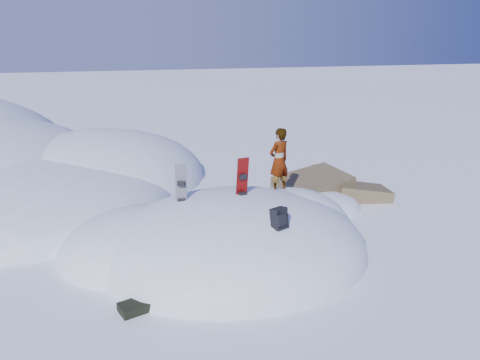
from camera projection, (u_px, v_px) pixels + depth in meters
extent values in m
plane|color=white|center=(234.00, 252.00, 12.06)|extent=(120.00, 120.00, 0.00)
ellipsoid|color=silver|center=(234.00, 252.00, 12.06)|extent=(7.00, 6.00, 3.00)
ellipsoid|color=silver|center=(146.00, 252.00, 12.10)|extent=(4.40, 4.00, 2.20)
ellipsoid|color=silver|center=(289.00, 233.00, 13.23)|extent=(3.60, 3.20, 2.50)
ellipsoid|color=silver|center=(19.00, 206.00, 15.26)|extent=(10.00, 9.00, 2.80)
ellipsoid|color=silver|center=(101.00, 178.00, 18.15)|extent=(8.00, 8.00, 3.60)
ellipsoid|color=silver|center=(31.00, 216.00, 14.45)|extent=(6.00, 5.00, 1.80)
cube|color=brown|center=(312.00, 194.00, 16.02)|extent=(2.82, 2.41, 1.62)
cube|color=brown|center=(360.00, 200.00, 16.09)|extent=(2.16, 1.80, 1.33)
cube|color=brown|center=(315.00, 185.00, 17.30)|extent=(2.08, 2.01, 1.10)
ellipsoid|color=silver|center=(313.00, 208.00, 15.04)|extent=(3.20, 2.40, 1.00)
cube|color=#AA0A09|center=(242.00, 188.00, 11.85)|extent=(0.34, 0.28, 1.62)
cube|color=black|center=(242.00, 176.00, 11.69)|extent=(0.21, 0.15, 0.14)
cube|color=black|center=(242.00, 195.00, 11.84)|extent=(0.21, 0.15, 0.14)
cube|color=black|center=(181.00, 194.00, 11.74)|extent=(0.33, 0.28, 1.51)
cube|color=black|center=(181.00, 184.00, 11.59)|extent=(0.21, 0.17, 0.13)
cube|color=black|center=(182.00, 201.00, 11.73)|extent=(0.21, 0.17, 0.13)
cube|color=black|center=(279.00, 218.00, 10.42)|extent=(0.44, 0.42, 0.51)
cube|color=black|center=(281.00, 220.00, 10.28)|extent=(0.27, 0.23, 0.28)
cylinder|color=black|center=(277.00, 216.00, 10.24)|extent=(0.04, 0.19, 0.35)
cylinder|color=black|center=(286.00, 215.00, 10.29)|extent=(0.04, 0.19, 0.35)
cube|color=black|center=(136.00, 307.00, 9.50)|extent=(0.76, 0.64, 0.18)
cube|color=black|center=(149.00, 296.00, 9.73)|extent=(0.40, 0.33, 0.12)
imported|color=slate|center=(279.00, 161.00, 12.78)|extent=(0.78, 0.66, 1.81)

